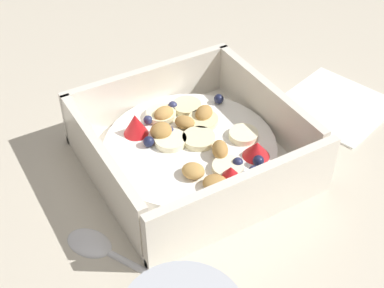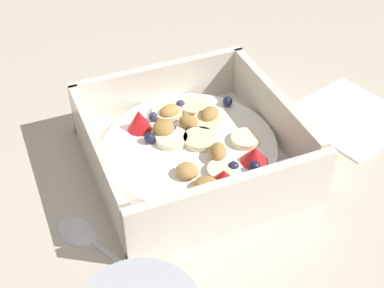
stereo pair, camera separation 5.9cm
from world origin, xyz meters
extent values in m
plane|color=beige|center=(0.00, 0.00, 0.00)|extent=(2.40, 2.40, 0.00)
cube|color=white|center=(-0.01, 0.00, 0.01)|extent=(0.21, 0.21, 0.01)
cube|color=white|center=(-0.01, -0.10, 0.03)|extent=(0.21, 0.01, 0.07)
cube|color=white|center=(-0.01, 0.11, 0.03)|extent=(0.21, 0.01, 0.07)
cube|color=white|center=(-0.11, 0.00, 0.03)|extent=(0.01, 0.19, 0.07)
cube|color=white|center=(0.09, 0.00, 0.03)|extent=(0.01, 0.19, 0.07)
cylinder|color=white|center=(-0.01, 0.00, 0.02)|extent=(0.19, 0.19, 0.02)
cylinder|color=#F7EFC6|center=(-0.07, 0.02, 0.03)|extent=(0.03, 0.03, 0.01)
cylinder|color=#F4EAB7|center=(-0.01, -0.06, 0.03)|extent=(0.05, 0.05, 0.01)
cylinder|color=#F7EFC6|center=(0.01, -0.01, 0.03)|extent=(0.04, 0.04, 0.01)
cylinder|color=beige|center=(-0.04, -0.06, 0.03)|extent=(0.04, 0.04, 0.01)
cylinder|color=#F7EFC6|center=(-0.02, 0.05, 0.03)|extent=(0.04, 0.04, 0.01)
cylinder|color=beige|center=(-0.04, -0.02, 0.03)|extent=(0.04, 0.04, 0.01)
cylinder|color=#F4EAB7|center=(-0.02, 0.00, 0.03)|extent=(0.05, 0.05, 0.01)
cone|color=red|center=(-0.06, 0.05, 0.04)|extent=(0.04, 0.04, 0.02)
cone|color=red|center=(-0.02, 0.07, 0.04)|extent=(0.03, 0.03, 0.02)
cone|color=red|center=(0.03, -0.05, 0.04)|extent=(0.03, 0.03, 0.03)
sphere|color=#191E3D|center=(0.03, -0.02, 0.03)|extent=(0.01, 0.01, 0.01)
sphere|color=#191E3D|center=(-0.08, -0.05, 0.03)|extent=(0.01, 0.01, 0.01)
sphere|color=navy|center=(-0.04, 0.07, 0.03)|extent=(0.01, 0.01, 0.01)
sphere|color=navy|center=(0.00, -0.03, 0.03)|extent=(0.01, 0.01, 0.01)
sphere|color=navy|center=(0.01, -0.06, 0.03)|extent=(0.01, 0.01, 0.01)
sphere|color=#191E3D|center=(-0.06, 0.06, 0.03)|extent=(0.01, 0.01, 0.01)
sphere|color=navy|center=(-0.03, -0.06, 0.03)|extent=(0.01, 0.01, 0.01)
sphere|color=#23284C|center=(-0.03, 0.08, 0.03)|extent=(0.01, 0.01, 0.01)
sphere|color=#23284C|center=(-0.04, 0.06, 0.03)|extent=(0.01, 0.01, 0.01)
ellipsoid|color=#AD7F42|center=(0.00, 0.07, 0.03)|extent=(0.03, 0.03, 0.01)
ellipsoid|color=tan|center=(-0.01, -0.05, 0.03)|extent=(0.03, 0.03, 0.01)
ellipsoid|color=#AD7F42|center=(-0.02, -0.03, 0.03)|extent=(0.03, 0.03, 0.01)
ellipsoid|color=#AD7F42|center=(0.01, -0.03, 0.04)|extent=(0.02, 0.02, 0.02)
ellipsoid|color=#AD7F42|center=(-0.05, -0.03, 0.03)|extent=(0.03, 0.03, 0.02)
ellipsoid|color=#AD7F42|center=(-0.03, 0.03, 0.03)|extent=(0.03, 0.03, 0.02)
ellipsoid|color=tan|center=(0.01, 0.04, 0.03)|extent=(0.03, 0.03, 0.01)
ellipsoid|color=silver|center=(0.13, 0.05, 0.00)|extent=(0.05, 0.06, 0.01)
cylinder|color=silver|center=(0.09, 0.13, 0.00)|extent=(0.07, 0.11, 0.01)
cube|color=white|center=(-0.22, 0.00, 0.00)|extent=(0.15, 0.15, 0.01)
camera|label=1|loc=(0.21, 0.39, 0.42)|focal=51.46mm
camera|label=2|loc=(0.16, 0.42, 0.42)|focal=51.46mm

